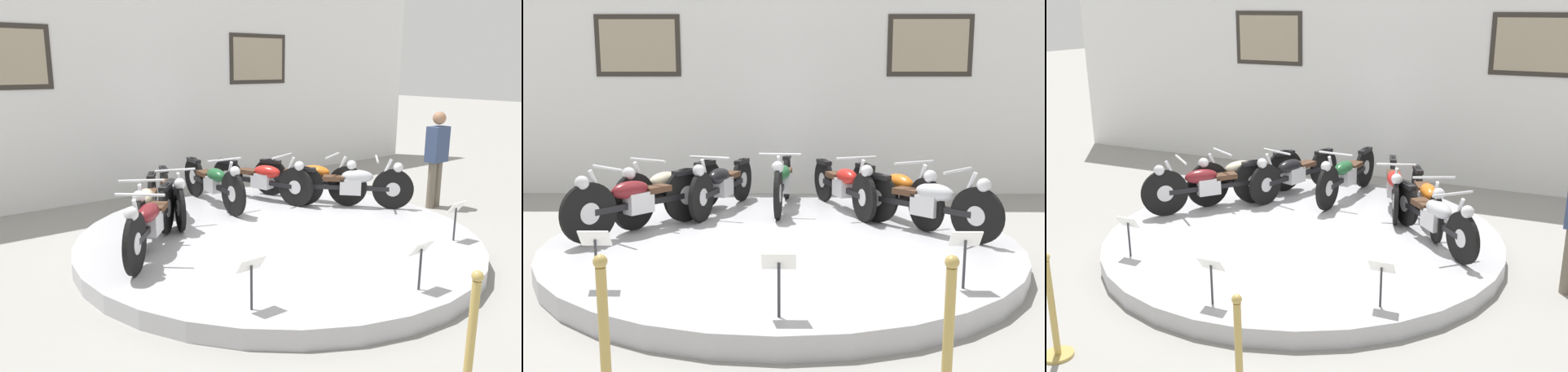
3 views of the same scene
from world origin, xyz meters
The scene contains 14 objects.
ground_plane centered at (0.00, 0.00, 0.00)m, with size 60.00×60.00×0.00m, color gray.
display_platform centered at (0.00, 0.00, 0.10)m, with size 5.15×5.15×0.21m, color #ADADB2.
back_wall centered at (0.00, 3.80, 2.25)m, with size 14.00×0.22×4.50m.
motorcycle_maroon centered at (-1.65, 0.28, 0.60)m, with size 1.34×1.58×0.81m.
motorcycle_cream centered at (-1.41, 0.94, 0.60)m, with size 1.07×1.77×0.81m.
motorcycle_black centered at (-0.81, 1.42, 0.58)m, with size 0.71×1.89×0.78m.
motorcycle_green centered at (0.00, 1.60, 0.60)m, with size 0.54×2.01×0.80m.
motorcycle_red centered at (0.81, 1.42, 0.58)m, with size 0.72×1.88×0.78m.
motorcycle_orange centered at (1.40, 0.94, 0.59)m, with size 0.86×1.82×0.79m.
motorcycle_silver centered at (1.65, 0.28, 0.58)m, with size 1.40×1.46×0.78m.
info_placard_front_left centered at (-1.56, -1.59, 0.57)m, with size 0.26×0.11×0.51m.
info_placard_front_centre centered at (0.00, -2.23, 0.57)m, with size 0.26×0.11×0.51m.
info_placard_front_right centered at (1.56, -1.59, 0.57)m, with size 0.26×0.11×0.51m.
stanchion_post_left_of_entry centered at (-0.96, -3.34, 0.34)m, with size 0.28×0.28×1.02m.
Camera 3 is at (3.12, -6.89, 3.11)m, focal length 42.00 mm.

